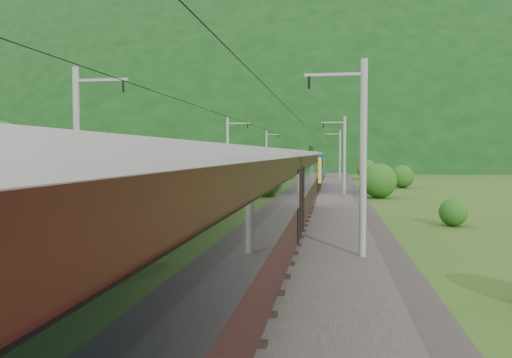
# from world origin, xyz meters

# --- Properties ---
(ground) EXTENTS (600.00, 600.00, 0.00)m
(ground) POSITION_xyz_m (0.00, 0.00, 0.00)
(ground) COLOR #344E18
(ground) RESTS_ON ground
(railbed) EXTENTS (14.00, 220.00, 0.30)m
(railbed) POSITION_xyz_m (0.00, 10.00, 0.15)
(railbed) COLOR #38332D
(railbed) RESTS_ON ground
(track_left) EXTENTS (2.40, 220.00, 0.27)m
(track_left) POSITION_xyz_m (-2.40, 10.00, 0.37)
(track_left) COLOR #513722
(track_left) RESTS_ON railbed
(track_right) EXTENTS (2.40, 220.00, 0.27)m
(track_right) POSITION_xyz_m (2.40, 10.00, 0.37)
(track_right) COLOR #513722
(track_right) RESTS_ON railbed
(catenary_left) EXTENTS (2.54, 192.28, 8.00)m
(catenary_left) POSITION_xyz_m (-6.12, 32.00, 4.50)
(catenary_left) COLOR gray
(catenary_left) RESTS_ON railbed
(catenary_right) EXTENTS (2.54, 192.28, 8.00)m
(catenary_right) POSITION_xyz_m (6.12, 32.00, 4.50)
(catenary_right) COLOR gray
(catenary_right) RESTS_ON railbed
(overhead_wires) EXTENTS (4.83, 198.00, 0.03)m
(overhead_wires) POSITION_xyz_m (0.00, 10.00, 7.10)
(overhead_wires) COLOR black
(overhead_wires) RESTS_ON ground
(mountain_main) EXTENTS (504.00, 360.00, 244.00)m
(mountain_main) POSITION_xyz_m (0.00, 260.00, 0.00)
(mountain_main) COLOR black
(mountain_main) RESTS_ON ground
(mountain_ridge) EXTENTS (336.00, 280.00, 132.00)m
(mountain_ridge) POSITION_xyz_m (-120.00, 300.00, 0.00)
(mountain_ridge) COLOR black
(mountain_ridge) RESTS_ON ground
(train) EXTENTS (2.93, 117.00, 5.10)m
(train) POSITION_xyz_m (2.40, -13.12, 3.48)
(train) COLOR black
(train) RESTS_ON ground
(hazard_post_near) EXTENTS (0.17, 0.17, 1.55)m
(hazard_post_near) POSITION_xyz_m (-0.07, 60.64, 1.08)
(hazard_post_near) COLOR red
(hazard_post_near) RESTS_ON railbed
(hazard_post_far) EXTENTS (0.15, 0.15, 1.42)m
(hazard_post_far) POSITION_xyz_m (0.46, 26.25, 1.01)
(hazard_post_far) COLOR red
(hazard_post_far) RESTS_ON railbed
(signal) EXTENTS (0.26, 0.26, 2.36)m
(signal) POSITION_xyz_m (-3.80, 50.30, 1.69)
(signal) COLOR black
(signal) RESTS_ON railbed
(vegetation_left) EXTENTS (13.95, 141.40, 6.47)m
(vegetation_left) POSITION_xyz_m (-13.54, 15.82, 2.77)
(vegetation_left) COLOR #1C5416
(vegetation_left) RESTS_ON ground
(vegetation_right) EXTENTS (8.40, 107.53, 3.20)m
(vegetation_right) POSITION_xyz_m (12.28, 16.61, 1.44)
(vegetation_right) COLOR #1C5416
(vegetation_right) RESTS_ON ground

